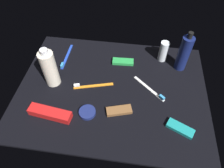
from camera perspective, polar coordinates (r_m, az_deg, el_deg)
ground_plane at (r=93.44cm, az=-0.00°, el=-1.41°), size 84.00×64.00×1.20cm
lotion_bottle at (r=100.94cm, az=19.26°, el=8.04°), size 5.32×5.32×20.54cm
bodywash_bottle at (r=92.61cm, az=-16.90°, el=4.08°), size 6.45×6.45×19.49cm
deodorant_stick at (r=105.22cm, az=13.99°, el=8.75°), size 4.22×4.22×10.60cm
toothbrush_orange at (r=93.84cm, az=-5.78°, el=-0.28°), size 17.66×5.99×2.10cm
toothbrush_white at (r=93.37cm, az=10.63°, el=-1.49°), size 14.16×12.96×2.10cm
toothbrush_blue at (r=108.40cm, az=-12.53°, el=7.19°), size 1.38×18.01×2.10cm
toothpaste_box_red at (r=87.20cm, az=-16.74°, el=-7.74°), size 18.02×6.62×3.20cm
snack_bar_brown at (r=85.32cm, az=1.96°, el=-7.32°), size 11.11×6.83×1.50cm
snack_bar_teal at (r=85.39cm, az=18.35°, el=-11.56°), size 11.12×8.01×1.50cm
snack_bar_green at (r=103.54cm, az=3.06°, el=6.18°), size 10.59×4.53×1.50cm
cream_tin_left at (r=85.38cm, az=-6.82°, el=-7.77°), size 6.87×6.87×1.52cm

